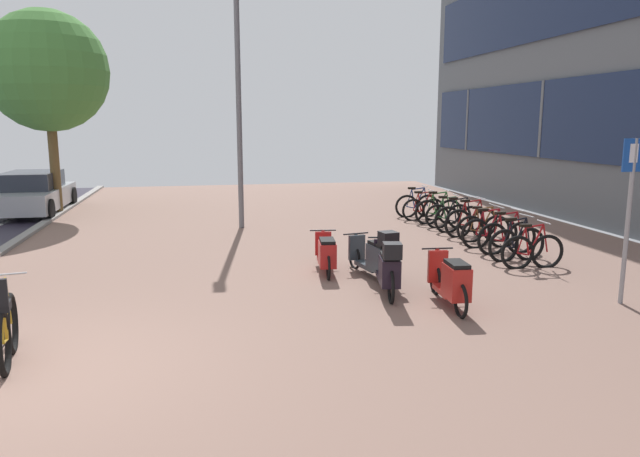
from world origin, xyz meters
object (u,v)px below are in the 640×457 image
object	(u,v)px
bicycle_foreground	(3,330)
bicycle_rack_02	(507,238)
bicycle_rack_00	(532,251)
bicycle_rack_07	(448,216)
bicycle_rack_03	(489,233)
bicycle_rack_06	(459,219)
scooter_far	(451,282)
bicycle_rack_01	(517,244)
bicycle_rack_09	(423,209)
bicycle_rack_08	(439,212)
lamp_post	(239,97)
bicycle_rack_10	(417,206)
bicycle_rack_05	(471,223)
parking_sign	(630,204)
parked_car_far	(32,194)
scooter_extra	(376,256)
scooter_near	(388,268)
bicycle_rack_04	(483,228)
scooter_mid	(326,254)
street_tree	(47,71)

from	to	relation	value
bicycle_foreground	bicycle_rack_02	world-z (taller)	bicycle_foreground
bicycle_rack_00	bicycle_rack_07	xyz separation A→B (m)	(0.19, 4.46, -0.00)
bicycle_rack_03	bicycle_rack_06	xyz separation A→B (m)	(0.13, 1.91, 0.00)
bicycle_rack_03	scooter_far	distance (m)	4.73
bicycle_rack_01	bicycle_rack_07	xyz separation A→B (m)	(0.16, 3.82, -0.01)
bicycle_rack_06	bicycle_rack_09	xyz separation A→B (m)	(-0.23, 1.91, -0.02)
bicycle_rack_08	bicycle_rack_09	bearing A→B (deg)	107.33
bicycle_rack_01	lamp_post	world-z (taller)	lamp_post
bicycle_foreground	bicycle_rack_06	xyz separation A→B (m)	(8.81, 6.77, -0.06)
bicycle_rack_09	scooter_far	size ratio (longest dim) A/B	0.74
bicycle_rack_10	scooter_far	world-z (taller)	bicycle_rack_10
bicycle_rack_02	lamp_post	distance (m)	7.58
bicycle_rack_05	parking_sign	size ratio (longest dim) A/B	0.56
parked_car_far	scooter_extra	bearing A→B (deg)	-49.68
bicycle_rack_02	bicycle_rack_08	size ratio (longest dim) A/B	1.03
parked_car_far	lamp_post	world-z (taller)	lamp_post
scooter_extra	lamp_post	world-z (taller)	lamp_post
bicycle_rack_01	bicycle_foreground	bearing A→B (deg)	-157.42
bicycle_rack_07	scooter_far	world-z (taller)	bicycle_rack_07
bicycle_rack_05	bicycle_rack_07	bearing A→B (deg)	92.47
bicycle_rack_03	scooter_near	world-z (taller)	scooter_near
bicycle_rack_03	bicycle_rack_07	world-z (taller)	bicycle_rack_03
scooter_extra	bicycle_rack_07	bearing A→B (deg)	53.85
bicycle_rack_03	lamp_post	size ratio (longest dim) A/B	0.22
bicycle_rack_00	bicycle_rack_01	distance (m)	0.64
bicycle_rack_02	bicycle_rack_10	distance (m)	5.09
bicycle_foreground	bicycle_rack_05	xyz separation A→B (m)	(8.84, 6.13, -0.05)
bicycle_rack_02	scooter_far	world-z (taller)	bicycle_rack_02
lamp_post	bicycle_rack_08	bearing A→B (deg)	-5.22
scooter_near	bicycle_foreground	bearing A→B (deg)	-161.42
parked_car_far	parking_sign	world-z (taller)	parking_sign
scooter_near	scooter_extra	xyz separation A→B (m)	(0.08, 0.95, -0.01)
bicycle_rack_00	bicycle_rack_07	size ratio (longest dim) A/B	1.03
bicycle_rack_04	bicycle_rack_03	bearing A→B (deg)	-105.16
scooter_mid	scooter_far	world-z (taller)	scooter_far
parked_car_far	bicycle_rack_02	bearing A→B (deg)	-35.26
bicycle_rack_04	bicycle_rack_07	distance (m)	1.91
bicycle_rack_03	bicycle_rack_07	xyz separation A→B (m)	(0.11, 2.55, -0.01)
bicycle_rack_02	street_tree	xyz separation A→B (m)	(-10.85, 7.95, 3.94)
bicycle_rack_06	scooter_extra	bearing A→B (deg)	-130.39
bicycle_rack_06	bicycle_rack_10	xyz separation A→B (m)	(-0.19, 2.55, -0.00)
bicycle_rack_02	parking_sign	size ratio (longest dim) A/B	0.55
bicycle_foreground	bicycle_rack_02	size ratio (longest dim) A/B	1.04
bicycle_rack_08	bicycle_rack_09	size ratio (longest dim) A/B	1.07
bicycle_rack_07	street_tree	size ratio (longest dim) A/B	0.21
bicycle_rack_10	bicycle_rack_01	bearing A→B (deg)	-89.99
scooter_far	bicycle_rack_05	bearing A→B (deg)	61.52
bicycle_rack_09	scooter_far	distance (m)	8.15
bicycle_rack_03	bicycle_rack_04	bearing A→B (deg)	74.84
bicycle_rack_07	bicycle_rack_09	distance (m)	1.29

